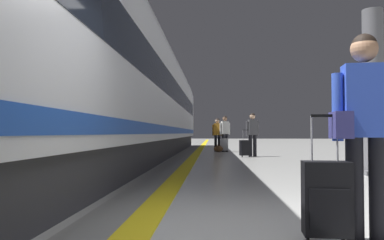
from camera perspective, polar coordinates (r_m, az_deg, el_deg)
ground_plane at (r=3.76m, az=4.29°, el=-15.77°), size 120.00×120.00×0.00m
safety_line_strip at (r=13.69m, az=0.05°, el=-5.66°), size 0.36×80.00×0.01m
tactile_edge_band at (r=13.72m, az=-1.44°, el=-5.66°), size 0.67×80.00×0.01m
high_speed_train at (r=13.49m, az=-9.31°, el=4.94°), size 2.94×32.68×4.97m
traveller_foreground at (r=3.60m, az=23.67°, el=-0.03°), size 0.56×0.30×1.74m
rolling_suitcase_foreground at (r=3.47m, az=19.00°, el=-10.72°), size 0.39×0.26×1.06m
passenger_near at (r=19.08m, az=3.71°, el=-1.79°), size 0.50×0.25×1.62m
suitcase_near at (r=18.96m, az=4.69°, el=-3.57°), size 0.39×0.26×0.64m
passenger_mid at (r=18.95m, az=4.82°, el=-1.59°), size 0.51×0.32×1.73m
duffel_bag_mid at (r=18.71m, az=3.87°, el=-4.20°), size 0.44×0.26×0.36m
passenger_far at (r=15.21m, az=8.80°, el=-1.64°), size 0.51×0.27×1.66m
suitcase_far at (r=14.85m, az=7.71°, el=-4.03°), size 0.43×0.34×1.03m
platform_pillar at (r=9.40m, az=24.92°, el=3.30°), size 0.56×0.56×3.60m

